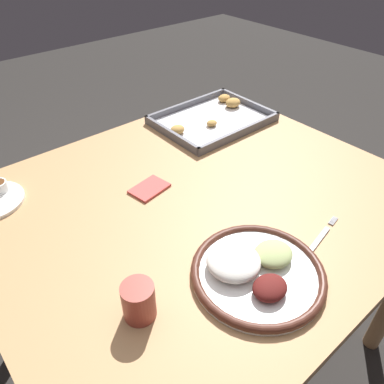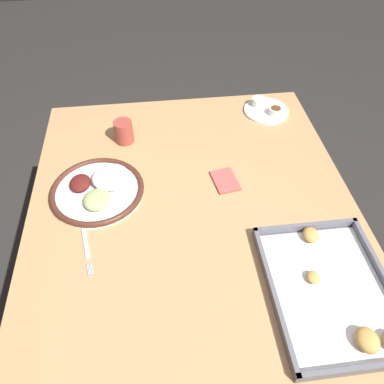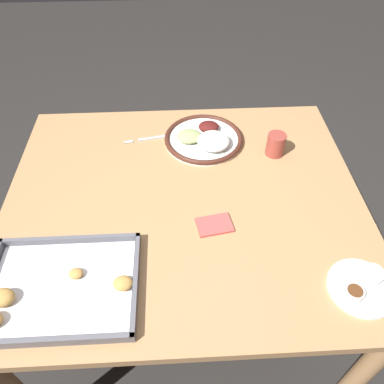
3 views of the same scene
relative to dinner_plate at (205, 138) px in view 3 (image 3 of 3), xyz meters
The scene contains 8 objects.
ground_plane 0.83m from the dinner_plate, 73.10° to the left, with size 8.00×8.00×0.00m, color #282623.
dining_table 0.33m from the dinner_plate, 73.10° to the left, with size 1.18×1.02×0.76m.
dinner_plate is the anchor object (origin of this frame).
fork 0.20m from the dinner_plate, ahead, with size 0.20×0.05×0.00m.
saucer_plate 0.75m from the dinner_plate, 119.95° to the left, with size 0.18×0.18×0.04m.
baking_tray 0.75m from the dinner_plate, 54.49° to the left, with size 0.41×0.31×0.04m.
drinking_cup 0.27m from the dinner_plate, 161.93° to the left, with size 0.07×0.07×0.08m.
napkin 0.41m from the dinner_plate, 89.89° to the left, with size 0.12×0.09×0.01m.
Camera 3 is at (0.02, 0.84, 1.67)m, focal length 35.00 mm.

